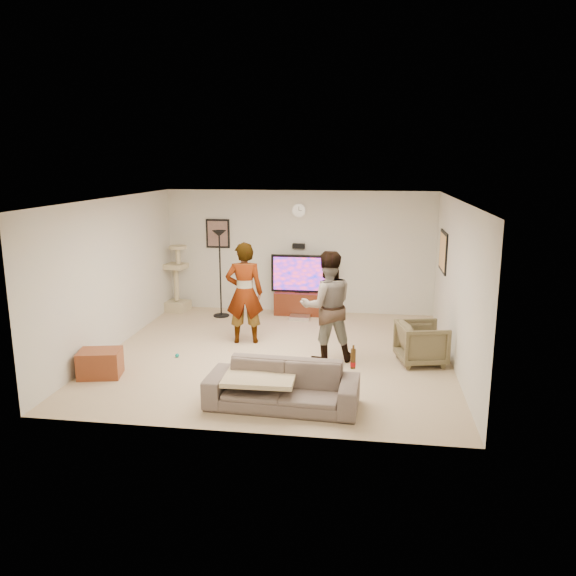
# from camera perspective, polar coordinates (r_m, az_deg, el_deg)

# --- Properties ---
(floor) EXTENTS (5.50, 5.50, 0.02)m
(floor) POSITION_cam_1_polar(r_m,az_deg,el_deg) (9.27, -1.06, -6.72)
(floor) COLOR tan
(floor) RESTS_ON ground
(ceiling) EXTENTS (5.50, 5.50, 0.02)m
(ceiling) POSITION_cam_1_polar(r_m,az_deg,el_deg) (8.76, -1.13, 9.01)
(ceiling) COLOR white
(ceiling) RESTS_ON wall_back
(wall_back) EXTENTS (5.50, 0.04, 2.50)m
(wall_back) POSITION_cam_1_polar(r_m,az_deg,el_deg) (11.61, 1.11, 3.66)
(wall_back) COLOR silver
(wall_back) RESTS_ON floor
(wall_front) EXTENTS (5.50, 0.04, 2.50)m
(wall_front) POSITION_cam_1_polar(r_m,az_deg,el_deg) (6.32, -5.15, -4.13)
(wall_front) COLOR silver
(wall_front) RESTS_ON floor
(wall_left) EXTENTS (0.04, 5.50, 2.50)m
(wall_left) POSITION_cam_1_polar(r_m,az_deg,el_deg) (9.76, -17.24, 1.35)
(wall_left) COLOR silver
(wall_left) RESTS_ON floor
(wall_right) EXTENTS (0.04, 5.50, 2.50)m
(wall_right) POSITION_cam_1_polar(r_m,az_deg,el_deg) (8.92, 16.62, 0.36)
(wall_right) COLOR silver
(wall_right) RESTS_ON floor
(wall_clock) EXTENTS (0.26, 0.04, 0.26)m
(wall_clock) POSITION_cam_1_polar(r_m,az_deg,el_deg) (11.48, 1.11, 7.83)
(wall_clock) COLOR white
(wall_clock) RESTS_ON wall_back
(wall_speaker) EXTENTS (0.25, 0.10, 0.10)m
(wall_speaker) POSITION_cam_1_polar(r_m,az_deg,el_deg) (11.53, 1.08, 4.25)
(wall_speaker) COLOR black
(wall_speaker) RESTS_ON wall_back
(picture_back) EXTENTS (0.42, 0.03, 0.52)m
(picture_back) POSITION_cam_1_polar(r_m,az_deg,el_deg) (11.87, -7.10, 5.47)
(picture_back) COLOR brown
(picture_back) RESTS_ON wall_back
(picture_right) EXTENTS (0.03, 0.78, 0.62)m
(picture_right) POSITION_cam_1_polar(r_m,az_deg,el_deg) (10.43, 15.38, 3.57)
(picture_right) COLOR #F8B36E
(picture_right) RESTS_ON wall_right
(tv_stand) EXTENTS (1.12, 0.45, 0.47)m
(tv_stand) POSITION_cam_1_polar(r_m,az_deg,el_deg) (11.57, 1.47, -1.52)
(tv_stand) COLOR #491C0E
(tv_stand) RESTS_ON floor
(console_box) EXTENTS (0.40, 0.30, 0.07)m
(console_box) POSITION_cam_1_polar(r_m,az_deg,el_deg) (11.24, 1.19, -2.99)
(console_box) COLOR silver
(console_box) RESTS_ON floor
(tv) EXTENTS (1.28, 0.08, 0.76)m
(tv) POSITION_cam_1_polar(r_m,az_deg,el_deg) (11.43, 1.49, 1.46)
(tv) COLOR black
(tv) RESTS_ON tv_stand
(tv_screen) EXTENTS (1.18, 0.01, 0.67)m
(tv_screen) POSITION_cam_1_polar(r_m,az_deg,el_deg) (11.39, 1.46, 1.42)
(tv_screen) COLOR #FB2839
(tv_screen) RESTS_ON tv
(floor_lamp) EXTENTS (0.32, 0.32, 1.73)m
(floor_lamp) POSITION_cam_1_polar(r_m,az_deg,el_deg) (11.35, -6.86, 1.39)
(floor_lamp) COLOR black
(floor_lamp) RESTS_ON floor
(cat_tree) EXTENTS (0.51, 0.51, 1.40)m
(cat_tree) POSITION_cam_1_polar(r_m,az_deg,el_deg) (11.96, -11.23, 1.00)
(cat_tree) COLOR tan
(cat_tree) RESTS_ON floor
(person_left) EXTENTS (0.70, 0.53, 1.75)m
(person_left) POSITION_cam_1_polar(r_m,az_deg,el_deg) (9.65, -4.42, -0.50)
(person_left) COLOR gray
(person_left) RESTS_ON floor
(person_right) EXTENTS (1.00, 0.87, 1.74)m
(person_right) POSITION_cam_1_polar(r_m,az_deg,el_deg) (8.79, 3.97, -1.86)
(person_right) COLOR #283B9E
(person_right) RESTS_ON floor
(sofa) EXTENTS (1.96, 0.84, 0.56)m
(sofa) POSITION_cam_1_polar(r_m,az_deg,el_deg) (7.29, -0.58, -9.82)
(sofa) COLOR #61544E
(sofa) RESTS_ON floor
(throw_blanket) EXTENTS (0.91, 0.72, 0.06)m
(throw_blanket) POSITION_cam_1_polar(r_m,az_deg,el_deg) (7.30, -2.85, -8.97)
(throw_blanket) COLOR beige
(throw_blanket) RESTS_ON sofa
(beer_bottle) EXTENTS (0.06, 0.06, 0.25)m
(beer_bottle) POSITION_cam_1_polar(r_m,az_deg,el_deg) (7.07, 6.59, -7.11)
(beer_bottle) COLOR #4D3010
(beer_bottle) RESTS_ON sofa
(armchair) EXTENTS (0.85, 0.83, 0.65)m
(armchair) POSITION_cam_1_polar(r_m,az_deg,el_deg) (9.00, 13.33, -5.44)
(armchair) COLOR brown
(armchair) RESTS_ON floor
(side_table) EXTENTS (0.67, 0.56, 0.39)m
(side_table) POSITION_cam_1_polar(r_m,az_deg,el_deg) (8.73, -18.42, -7.23)
(side_table) COLOR brown
(side_table) RESTS_ON floor
(toy_ball) EXTENTS (0.06, 0.06, 0.06)m
(toy_ball) POSITION_cam_1_polar(r_m,az_deg,el_deg) (9.27, -11.13, -6.70)
(toy_ball) COLOR #0A8A80
(toy_ball) RESTS_ON floor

